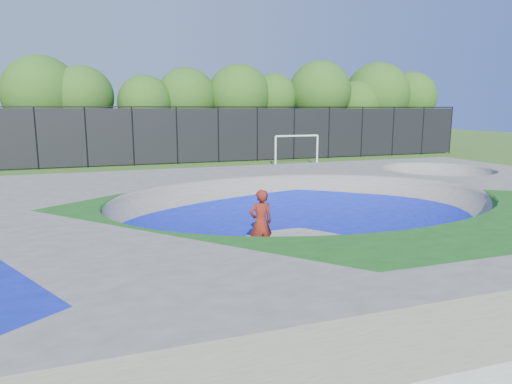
% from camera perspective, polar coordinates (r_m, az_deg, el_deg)
% --- Properties ---
extents(ground, '(120.00, 120.00, 0.00)m').
position_cam_1_polar(ground, '(13.09, 6.21, -6.86)').
color(ground, '#325918').
rests_on(ground, ground).
extents(skate_deck, '(22.00, 14.00, 1.50)m').
position_cam_1_polar(skate_deck, '(12.89, 6.28, -3.68)').
color(skate_deck, gray).
rests_on(skate_deck, ground).
extents(skater, '(0.67, 0.46, 1.79)m').
position_cam_1_polar(skater, '(12.08, 0.59, -3.87)').
color(skater, red).
rests_on(skater, ground).
extents(skateboard, '(0.80, 0.30, 0.05)m').
position_cam_1_polar(skateboard, '(12.32, 0.58, -7.79)').
color(skateboard, black).
rests_on(skateboard, ground).
extents(soccer_goal, '(3.22, 0.12, 2.13)m').
position_cam_1_polar(soccer_goal, '(31.16, 5.12, 5.92)').
color(soccer_goal, white).
rests_on(soccer_goal, ground).
extents(fence, '(48.09, 0.09, 4.04)m').
position_cam_1_polar(fence, '(32.76, -9.86, 7.11)').
color(fence, black).
rests_on(fence, ground).
extents(treeline, '(53.31, 6.91, 8.17)m').
position_cam_1_polar(treeline, '(37.85, -9.73, 11.86)').
color(treeline, '#4E3427').
rests_on(treeline, ground).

